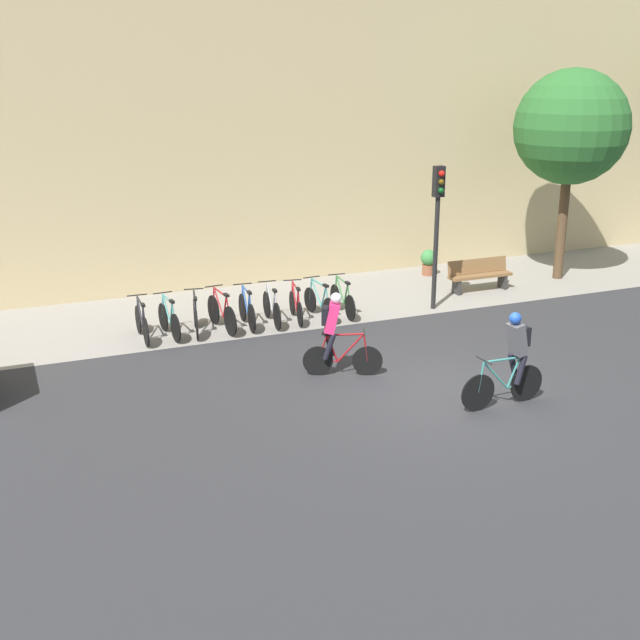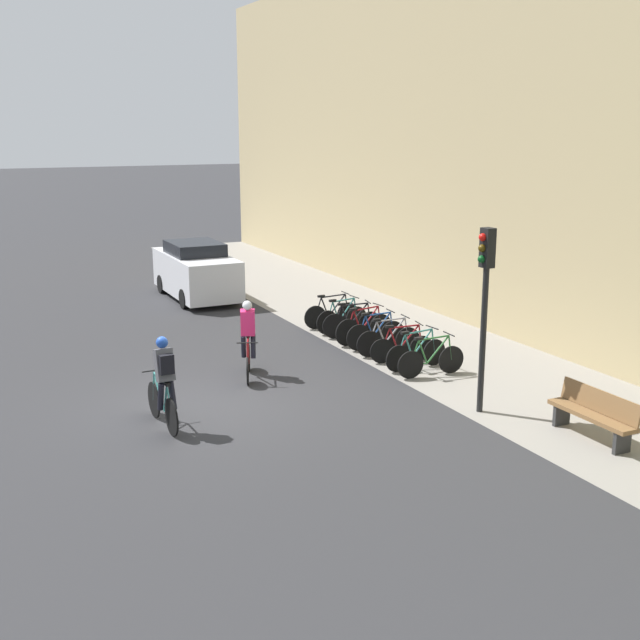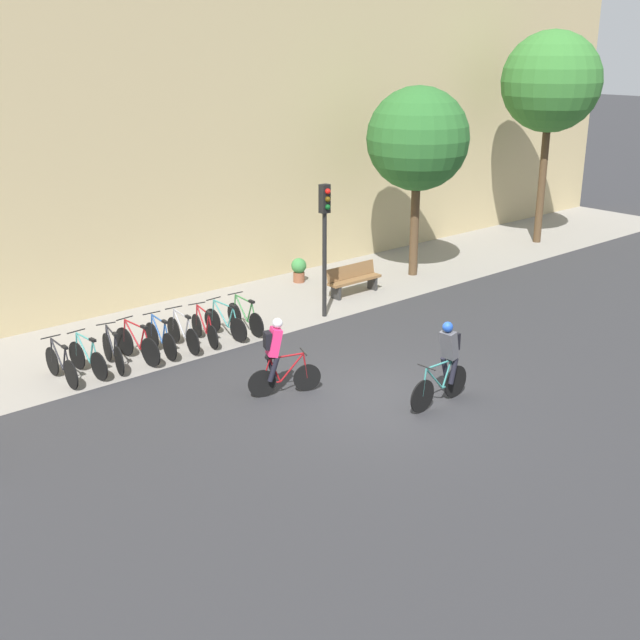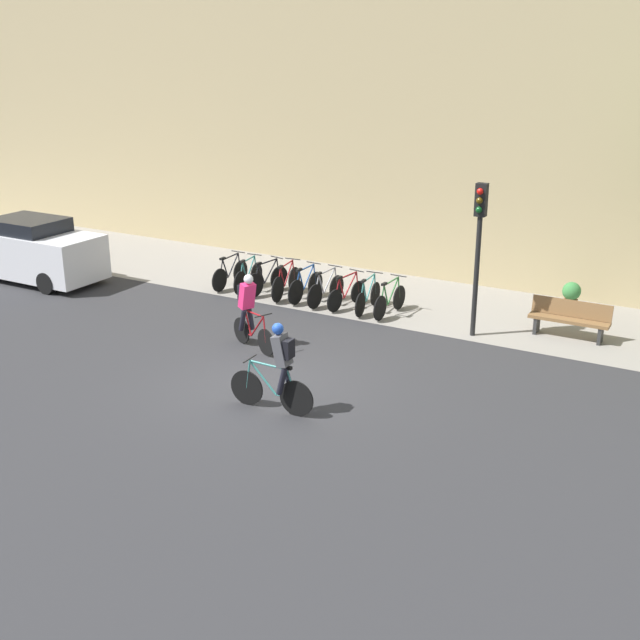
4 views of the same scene
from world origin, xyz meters
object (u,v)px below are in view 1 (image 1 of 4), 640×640
parked_bike_1 (169,320)px  parked_bike_3 (222,313)px  parked_bike_6 (296,306)px  potted_plant (429,261)px  traffic_light_pole (438,212)px  parked_bike_0 (142,323)px  cyclist_grey (513,357)px  bench (479,274)px  parked_bike_7 (320,302)px  parked_bike_4 (247,310)px  parked_bike_5 (272,308)px  parked_bike_8 (343,300)px  parked_bike_2 (196,317)px  cyclist_pink (334,331)px

parked_bike_1 → parked_bike_3: size_ratio=0.92×
parked_bike_6 → potted_plant: bearing=26.6°
traffic_light_pole → potted_plant: (1.60, 3.07, -2.10)m
parked_bike_0 → parked_bike_6: (3.78, -0.00, -0.02)m
parked_bike_0 → potted_plant: parked_bike_0 is taller
cyclist_grey → bench: 7.88m
parked_bike_0 → potted_plant: bearing=16.3°
parked_bike_7 → parked_bike_6: bearing=180.0°
parked_bike_4 → traffic_light_pole: (4.91, -0.43, 2.13)m
parked_bike_4 → bench: parked_bike_4 is taller
parked_bike_5 → bench: bearing=5.2°
bench → potted_plant: (-0.43, 2.06, -0.04)m
parked_bike_7 → traffic_light_pole: 3.73m
parked_bike_0 → bench: 9.48m
parked_bike_8 → parked_bike_0: bearing=180.0°
parked_bike_3 → traffic_light_pole: traffic_light_pole is taller
parked_bike_8 → potted_plant: parked_bike_8 is taller
parked_bike_2 → parked_bike_3: 0.63m
parked_bike_8 → bench: size_ratio=0.91×
parked_bike_6 → parked_bike_0: bearing=180.0°
parked_bike_1 → bench: bearing=3.7°
parked_bike_4 → potted_plant: 7.03m
cyclist_pink → parked_bike_7: 3.94m
bench → potted_plant: 2.10m
parked_bike_4 → parked_bike_5: size_ratio=0.96×
parked_bike_3 → parked_bike_5: (1.26, -0.00, -0.02)m
parked_bike_3 → bench: parked_bike_3 is taller
parked_bike_3 → parked_bike_2: bearing=180.0°
parked_bike_5 → parked_bike_6: bearing=-0.1°
parked_bike_6 → parked_bike_5: bearing=179.9°
parked_bike_1 → parked_bike_6: (3.15, -0.00, -0.02)m
parked_bike_7 → parked_bike_8: size_ratio=1.00×
parked_bike_1 → parked_bike_2: 0.63m
parked_bike_8 → cyclist_pink: bearing=-116.4°
parked_bike_7 → potted_plant: (4.62, 2.64, 0.05)m
parked_bike_7 → traffic_light_pole: traffic_light_pole is taller
cyclist_pink → bench: (6.26, 4.29, -0.47)m
potted_plant → bench: bearing=-78.1°
parked_bike_4 → potted_plant: parked_bike_4 is taller
cyclist_pink → parked_bike_1: (-2.57, 3.71, -0.55)m
parked_bike_7 → bench: size_ratio=0.91×
parked_bike_6 → bench: size_ratio=0.86×
cyclist_pink → bench: cyclist_pink is taller
parked_bike_3 → cyclist_pink: bearing=-70.6°
parked_bike_0 → parked_bike_6: parked_bike_0 is taller
parked_bike_1 → traffic_light_pole: 7.14m
cyclist_grey → potted_plant: 9.57m
cyclist_pink → cyclist_grey: size_ratio=0.97×
parked_bike_2 → bench: bearing=4.0°
cyclist_grey → parked_bike_8: bearing=95.5°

